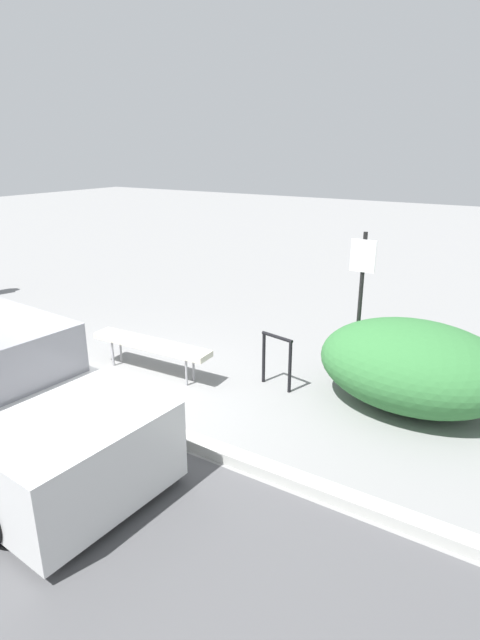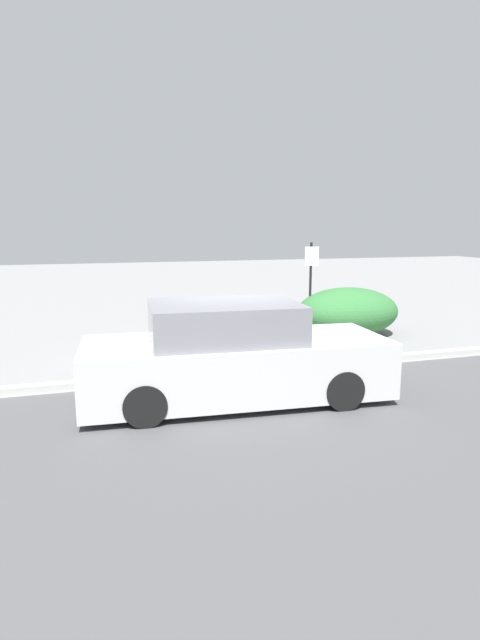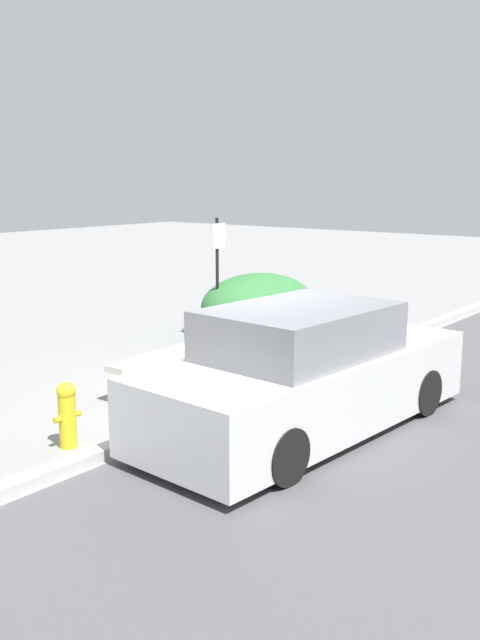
% 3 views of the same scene
% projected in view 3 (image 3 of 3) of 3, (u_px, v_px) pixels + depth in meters
% --- Properties ---
extents(ground_plane, '(60.00, 60.00, 0.00)m').
position_uv_depth(ground_plane, '(241.00, 403.00, 9.67)').
color(ground_plane, gray).
extents(curb, '(60.00, 0.20, 0.13)m').
position_uv_depth(curb, '(241.00, 399.00, 9.66)').
color(curb, '#B7B7B2').
rests_on(curb, ground_plane).
extents(bench, '(2.12, 0.44, 0.54)m').
position_uv_depth(bench, '(166.00, 356.00, 10.31)').
color(bench, '#99999E').
rests_on(bench, ground_plane).
extents(bike_rack, '(0.55, 0.16, 0.83)m').
position_uv_depth(bike_rack, '(217.00, 328.00, 12.15)').
color(bike_rack, black).
rests_on(bike_rack, ground_plane).
extents(sign_post, '(0.36, 0.08, 2.30)m').
position_uv_depth(sign_post, '(218.00, 268.00, 13.16)').
color(sign_post, black).
rests_on(sign_post, ground_plane).
extents(fire_hydrant, '(0.36, 0.22, 0.77)m').
position_uv_depth(fire_hydrant, '(67.00, 413.00, 8.02)').
color(fire_hydrant, gold).
rests_on(fire_hydrant, ground_plane).
extents(shrub_hedge, '(2.59, 1.91, 1.20)m').
position_uv_depth(shrub_hedge, '(258.00, 304.00, 13.85)').
color(shrub_hedge, '#337038').
rests_on(shrub_hedge, ground_plane).
extents(parked_car_near, '(4.76, 2.04, 1.54)m').
position_uv_depth(parked_car_near, '(306.00, 375.00, 8.51)').
color(parked_car_near, black).
rests_on(parked_car_near, ground_plane).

